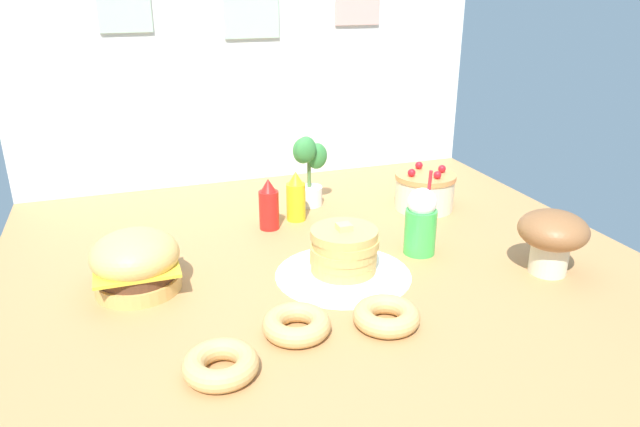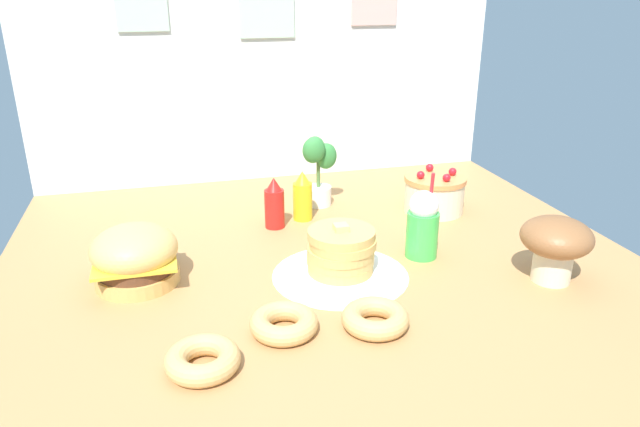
% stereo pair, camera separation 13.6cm
% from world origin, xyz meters
% --- Properties ---
extents(ground_plane, '(2.17, 2.12, 0.02)m').
position_xyz_m(ground_plane, '(0.00, 0.00, -0.01)').
color(ground_plane, '#B27F4C').
extents(back_wall, '(2.17, 0.04, 1.08)m').
position_xyz_m(back_wall, '(-0.00, 1.06, 0.55)').
color(back_wall, silver).
rests_on(back_wall, ground_plane).
extents(doily_mat, '(0.45, 0.45, 0.00)m').
position_xyz_m(doily_mat, '(0.03, -0.04, 0.00)').
color(doily_mat, white).
rests_on(doily_mat, ground_plane).
extents(burger, '(0.27, 0.27, 0.19)m').
position_xyz_m(burger, '(-0.61, 0.08, 0.09)').
color(burger, '#DBA859').
rests_on(burger, ground_plane).
extents(pancake_stack, '(0.34, 0.34, 0.18)m').
position_xyz_m(pancake_stack, '(0.03, -0.04, 0.07)').
color(pancake_stack, white).
rests_on(pancake_stack, doily_mat).
extents(layer_cake, '(0.25, 0.25, 0.18)m').
position_xyz_m(layer_cake, '(0.57, 0.41, 0.08)').
color(layer_cake, beige).
rests_on(layer_cake, ground_plane).
extents(ketchup_bottle, '(0.08, 0.08, 0.20)m').
position_xyz_m(ketchup_bottle, '(-0.10, 0.42, 0.09)').
color(ketchup_bottle, red).
rests_on(ketchup_bottle, ground_plane).
extents(mustard_bottle, '(0.08, 0.08, 0.20)m').
position_xyz_m(mustard_bottle, '(0.02, 0.47, 0.09)').
color(mustard_bottle, yellow).
rests_on(mustard_bottle, ground_plane).
extents(cream_soda_cup, '(0.11, 0.11, 0.30)m').
position_xyz_m(cream_soda_cup, '(0.34, 0.03, 0.12)').
color(cream_soda_cup, green).
rests_on(cream_soda_cup, ground_plane).
extents(donut_pink_glaze, '(0.19, 0.19, 0.06)m').
position_xyz_m(donut_pink_glaze, '(-0.44, -0.43, 0.03)').
color(donut_pink_glaze, tan).
rests_on(donut_pink_glaze, ground_plane).
extents(donut_chocolate, '(0.19, 0.19, 0.06)m').
position_xyz_m(donut_chocolate, '(-0.22, -0.32, 0.03)').
color(donut_chocolate, tan).
rests_on(donut_chocolate, ground_plane).
extents(donut_vanilla, '(0.19, 0.19, 0.06)m').
position_xyz_m(donut_vanilla, '(0.03, -0.36, 0.03)').
color(donut_vanilla, tan).
rests_on(donut_vanilla, ground_plane).
extents(potted_plant, '(0.15, 0.12, 0.31)m').
position_xyz_m(potted_plant, '(0.12, 0.62, 0.17)').
color(potted_plant, white).
rests_on(potted_plant, ground_plane).
extents(mushroom_stool, '(0.22, 0.22, 0.21)m').
position_xyz_m(mushroom_stool, '(0.67, -0.24, 0.13)').
color(mushroom_stool, beige).
rests_on(mushroom_stool, ground_plane).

